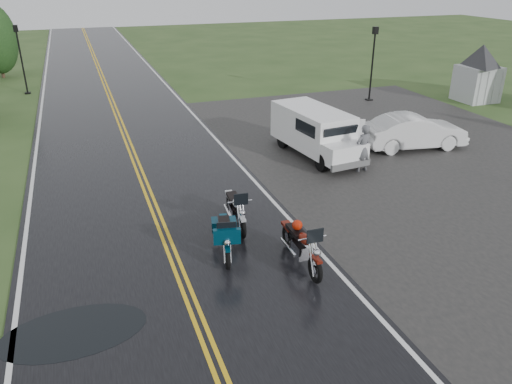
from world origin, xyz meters
TOP-DOWN VIEW (x-y plane):
  - ground at (0.00, 0.00)m, footprint 120.00×120.00m
  - road at (0.00, 10.00)m, footprint 8.00×100.00m
  - parking_pad at (11.00, 5.00)m, footprint 14.00×24.00m
  - visitor_center at (20.00, 12.00)m, footprint 16.00×10.00m
  - motorcycle_red at (3.04, -1.59)m, footprint 0.90×2.37m
  - motorcycle_teal at (1.21, -0.28)m, footprint 1.25×2.28m
  - motorcycle_silver at (2.06, 1.10)m, footprint 1.01×2.30m
  - van_white at (6.56, 5.04)m, footprint 2.42×5.13m
  - person_at_van at (7.97, 4.51)m, footprint 0.74×0.56m
  - sedan_white at (11.45, 6.12)m, footprint 4.56×2.12m
  - lamp_post_far_left at (-4.70, 22.81)m, footprint 0.35×0.35m
  - lamp_post_far_right at (14.23, 14.13)m, footprint 0.36×0.36m

SIDE VIEW (x-z plane):
  - ground at x=0.00m, z-range 0.00..0.00m
  - parking_pad at x=11.00m, z-range 0.00..0.03m
  - road at x=0.00m, z-range 0.00..0.04m
  - motorcycle_teal at x=1.21m, z-range 0.00..1.28m
  - motorcycle_silver at x=2.06m, z-range 0.00..1.32m
  - motorcycle_red at x=3.04m, z-range 0.00..1.39m
  - sedan_white at x=11.45m, z-range 0.00..1.45m
  - person_at_van at x=7.97m, z-range 0.00..1.82m
  - van_white at x=6.56m, z-range 0.00..1.95m
  - lamp_post_far_left at x=-4.70m, z-range 0.00..4.11m
  - lamp_post_far_right at x=14.23m, z-range 0.00..4.19m
  - visitor_center at x=20.00m, z-range 0.00..4.80m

